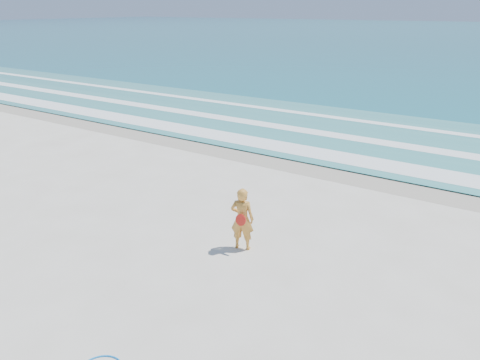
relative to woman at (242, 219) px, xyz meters
The scene contains 7 objects.
ground 2.82m from the woman, 117.33° to the right, with size 400.00×400.00×0.00m, color silver.
wet_sand 6.75m from the woman, 100.70° to the left, with size 400.00×2.40×0.00m, color #B2A893.
shallow 11.68m from the woman, 96.13° to the left, with size 400.00×10.00×0.01m, color #59B7AD.
foam_near 8.02m from the woman, 98.97° to the left, with size 400.00×1.40×0.01m, color white.
foam_mid 10.89m from the woman, 96.58° to the left, with size 400.00×0.90×0.01m, color white.
foam_far 14.16m from the woman, 95.05° to the left, with size 400.00×0.60×0.01m, color white.
woman is the anchor object (origin of this frame).
Camera 1 is at (6.72, -5.78, 5.38)m, focal length 35.00 mm.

